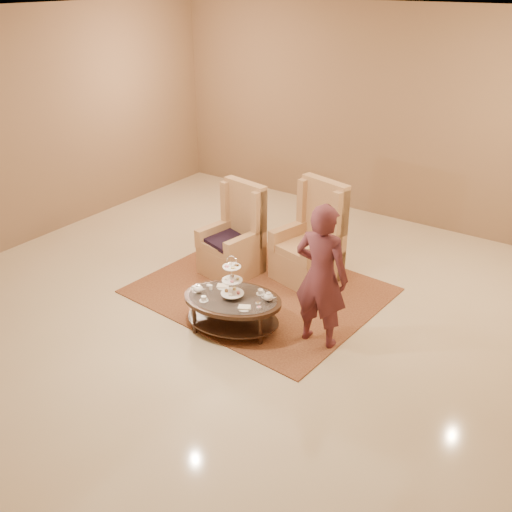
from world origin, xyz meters
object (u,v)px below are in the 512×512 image
Objects in this scene: armchair_left at (235,243)px; person at (321,277)px; tea_table at (233,303)px; armchair_right at (312,247)px.

armchair_left is 0.76× the size of person.
person is (1.83, -0.86, 0.42)m from armchair_left.
tea_table is at bearing 16.63° from person.
person is at bearing -43.15° from armchair_right.
tea_table is 1.05× the size of armchair_left.
armchair_right is at bearing -60.77° from person.
tea_table is 1.69m from armchair_right.
tea_table is at bearing -79.89° from armchair_right.
armchair_right is at bearing 34.83° from armchair_left.
armchair_left is at bearing -28.73° from person.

